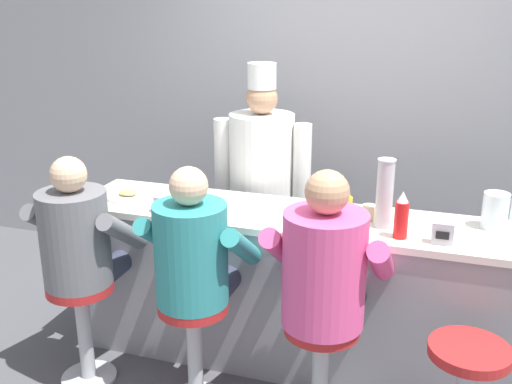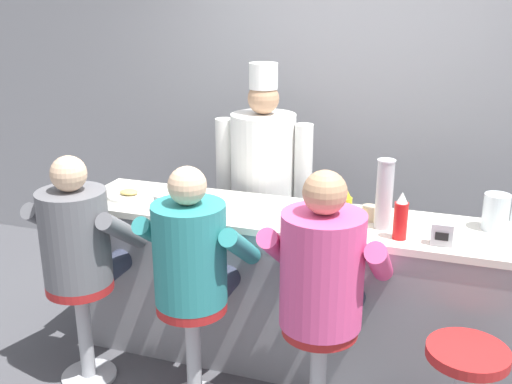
{
  "view_description": "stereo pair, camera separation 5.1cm",
  "coord_description": "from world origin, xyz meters",
  "px_view_note": "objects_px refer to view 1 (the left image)",
  "views": [
    {
      "loc": [
        0.69,
        -2.82,
        2.15
      ],
      "look_at": [
        -0.32,
        0.26,
        1.07
      ],
      "focal_mm": 42.0,
      "sensor_mm": 36.0,
      "label": 1
    },
    {
      "loc": [
        0.74,
        -2.8,
        2.15
      ],
      "look_at": [
        -0.32,
        0.26,
        1.07
      ],
      "focal_mm": 42.0,
      "sensor_mm": 36.0,
      "label": 2
    }
  ],
  "objects_px": {
    "ketchup_bottle_red": "(401,216)",
    "water_pitcher_clear": "(495,211)",
    "diner_seated_pink": "(325,277)",
    "breakfast_plate": "(128,196)",
    "coffee_mug_white": "(162,204)",
    "napkin_dispenser_chrome": "(443,233)",
    "diner_seated_grey": "(79,246)",
    "cook_in_whites_near": "(262,180)",
    "diner_seated_teal": "(194,262)",
    "cereal_bowl": "(217,208)",
    "mustard_bottle_yellow": "(346,207)",
    "coffee_mug_tan": "(370,212)",
    "cup_stack_steel": "(385,194)"
  },
  "relations": [
    {
      "from": "ketchup_bottle_red",
      "to": "water_pitcher_clear",
      "type": "bearing_deg",
      "value": 32.23
    },
    {
      "from": "ketchup_bottle_red",
      "to": "diner_seated_pink",
      "type": "xyz_separation_m",
      "value": [
        -0.31,
        -0.37,
        -0.21
      ]
    },
    {
      "from": "breakfast_plate",
      "to": "coffee_mug_white",
      "type": "distance_m",
      "value": 0.36
    },
    {
      "from": "napkin_dispenser_chrome",
      "to": "diner_seated_grey",
      "type": "relative_size",
      "value": 0.08
    },
    {
      "from": "ketchup_bottle_red",
      "to": "cook_in_whites_near",
      "type": "relative_size",
      "value": 0.15
    },
    {
      "from": "breakfast_plate",
      "to": "water_pitcher_clear",
      "type": "bearing_deg",
      "value": 4.52
    },
    {
      "from": "breakfast_plate",
      "to": "coffee_mug_white",
      "type": "bearing_deg",
      "value": -26.84
    },
    {
      "from": "diner_seated_grey",
      "to": "diner_seated_teal",
      "type": "distance_m",
      "value": 0.68
    },
    {
      "from": "ketchup_bottle_red",
      "to": "breakfast_plate",
      "type": "xyz_separation_m",
      "value": [
        -1.65,
        0.13,
        -0.1
      ]
    },
    {
      "from": "cook_in_whites_near",
      "to": "cereal_bowl",
      "type": "bearing_deg",
      "value": -94.17
    },
    {
      "from": "coffee_mug_white",
      "to": "napkin_dispenser_chrome",
      "type": "xyz_separation_m",
      "value": [
        1.54,
        0.02,
        0.01
      ]
    },
    {
      "from": "ketchup_bottle_red",
      "to": "cereal_bowl",
      "type": "bearing_deg",
      "value": 176.8
    },
    {
      "from": "cook_in_whites_near",
      "to": "breakfast_plate",
      "type": "bearing_deg",
      "value": -137.17
    },
    {
      "from": "diner_seated_pink",
      "to": "breakfast_plate",
      "type": "bearing_deg",
      "value": 159.55
    },
    {
      "from": "diner_seated_pink",
      "to": "mustard_bottle_yellow",
      "type": "bearing_deg",
      "value": 89.14
    },
    {
      "from": "cereal_bowl",
      "to": "coffee_mug_tan",
      "type": "bearing_deg",
      "value": 10.13
    },
    {
      "from": "cereal_bowl",
      "to": "diner_seated_grey",
      "type": "distance_m",
      "value": 0.79
    },
    {
      "from": "coffee_mug_white",
      "to": "diner_seated_pink",
      "type": "xyz_separation_m",
      "value": [
        1.03,
        -0.34,
        -0.15
      ]
    },
    {
      "from": "coffee_mug_tan",
      "to": "cook_in_whites_near",
      "type": "relative_size",
      "value": 0.07
    },
    {
      "from": "cup_stack_steel",
      "to": "diner_seated_teal",
      "type": "relative_size",
      "value": 0.28
    },
    {
      "from": "coffee_mug_tan",
      "to": "diner_seated_grey",
      "type": "relative_size",
      "value": 0.09
    },
    {
      "from": "diner_seated_teal",
      "to": "cook_in_whites_near",
      "type": "xyz_separation_m",
      "value": [
        0.01,
        1.12,
        0.12
      ]
    },
    {
      "from": "mustard_bottle_yellow",
      "to": "napkin_dispenser_chrome",
      "type": "bearing_deg",
      "value": -12.92
    },
    {
      "from": "napkin_dispenser_chrome",
      "to": "cook_in_whites_near",
      "type": "xyz_separation_m",
      "value": [
        -1.19,
        0.76,
        -0.06
      ]
    },
    {
      "from": "napkin_dispenser_chrome",
      "to": "diner_seated_grey",
      "type": "xyz_separation_m",
      "value": [
        -1.89,
        -0.36,
        -0.18
      ]
    },
    {
      "from": "coffee_mug_tan",
      "to": "ketchup_bottle_red",
      "type": "bearing_deg",
      "value": -48.8
    },
    {
      "from": "breakfast_plate",
      "to": "diner_seated_teal",
      "type": "distance_m",
      "value": 0.84
    },
    {
      "from": "ketchup_bottle_red",
      "to": "diner_seated_grey",
      "type": "relative_size",
      "value": 0.19
    },
    {
      "from": "mustard_bottle_yellow",
      "to": "coffee_mug_tan",
      "type": "distance_m",
      "value": 0.17
    },
    {
      "from": "water_pitcher_clear",
      "to": "breakfast_plate",
      "type": "relative_size",
      "value": 0.76
    },
    {
      "from": "napkin_dispenser_chrome",
      "to": "diner_seated_teal",
      "type": "xyz_separation_m",
      "value": [
        -1.2,
        -0.36,
        -0.17
      ]
    },
    {
      "from": "diner_seated_grey",
      "to": "breakfast_plate",
      "type": "bearing_deg",
      "value": 86.92
    },
    {
      "from": "cup_stack_steel",
      "to": "diner_seated_grey",
      "type": "xyz_separation_m",
      "value": [
        -1.58,
        -0.5,
        -0.31
      ]
    },
    {
      "from": "mustard_bottle_yellow",
      "to": "cereal_bowl",
      "type": "height_order",
      "value": "mustard_bottle_yellow"
    },
    {
      "from": "breakfast_plate",
      "to": "diner_seated_teal",
      "type": "relative_size",
      "value": 0.19
    },
    {
      "from": "napkin_dispenser_chrome",
      "to": "coffee_mug_white",
      "type": "bearing_deg",
      "value": -179.28
    },
    {
      "from": "water_pitcher_clear",
      "to": "breakfast_plate",
      "type": "distance_m",
      "value": 2.13
    },
    {
      "from": "mustard_bottle_yellow",
      "to": "cereal_bowl",
      "type": "xyz_separation_m",
      "value": [
        -0.73,
        -0.05,
        -0.07
      ]
    },
    {
      "from": "mustard_bottle_yellow",
      "to": "cereal_bowl",
      "type": "distance_m",
      "value": 0.74
    },
    {
      "from": "water_pitcher_clear",
      "to": "diner_seated_teal",
      "type": "bearing_deg",
      "value": -155.32
    },
    {
      "from": "ketchup_bottle_red",
      "to": "breakfast_plate",
      "type": "height_order",
      "value": "ketchup_bottle_red"
    },
    {
      "from": "cereal_bowl",
      "to": "napkin_dispenser_chrome",
      "type": "height_order",
      "value": "napkin_dispenser_chrome"
    },
    {
      "from": "cereal_bowl",
      "to": "breakfast_plate",
      "type": "bearing_deg",
      "value": 173.7
    },
    {
      "from": "cereal_bowl",
      "to": "cup_stack_steel",
      "type": "bearing_deg",
      "value": 4.01
    },
    {
      "from": "breakfast_plate",
      "to": "ketchup_bottle_red",
      "type": "bearing_deg",
      "value": -4.36
    },
    {
      "from": "diner_seated_teal",
      "to": "cook_in_whites_near",
      "type": "distance_m",
      "value": 1.13
    },
    {
      "from": "cereal_bowl",
      "to": "cook_in_whites_near",
      "type": "bearing_deg",
      "value": 85.83
    },
    {
      "from": "water_pitcher_clear",
      "to": "coffee_mug_white",
      "type": "bearing_deg",
      "value": -169.72
    },
    {
      "from": "cup_stack_steel",
      "to": "napkin_dispenser_chrome",
      "type": "xyz_separation_m",
      "value": [
        0.31,
        -0.14,
        -0.13
      ]
    },
    {
      "from": "ketchup_bottle_red",
      "to": "cereal_bowl",
      "type": "distance_m",
      "value": 1.04
    }
  ]
}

